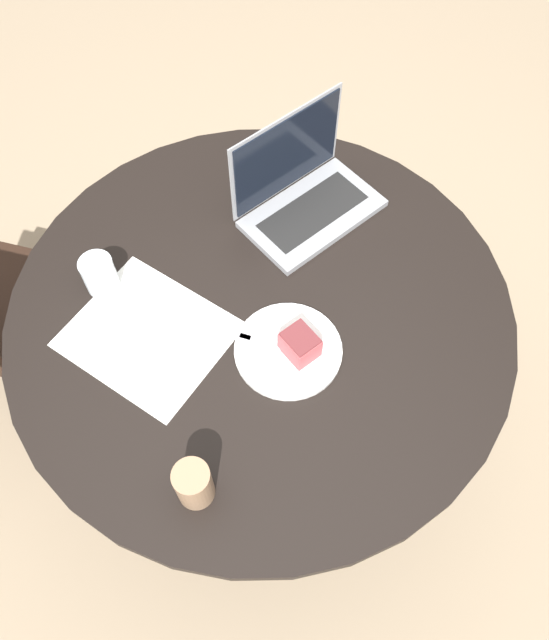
# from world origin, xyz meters

# --- Properties ---
(ground_plane) EXTENTS (12.00, 12.00, 0.00)m
(ground_plane) POSITION_xyz_m (0.00, 0.00, 0.00)
(ground_plane) COLOR gray
(dining_table) EXTENTS (1.19, 1.19, 0.76)m
(dining_table) POSITION_xyz_m (0.00, 0.00, 0.66)
(dining_table) COLOR black
(dining_table) RESTS_ON ground_plane
(paper_document) EXTENTS (0.44, 0.42, 0.00)m
(paper_document) POSITION_xyz_m (0.06, 0.26, 0.77)
(paper_document) COLOR white
(paper_document) RESTS_ON dining_table
(plate) EXTENTS (0.24, 0.24, 0.01)m
(plate) POSITION_xyz_m (-0.13, -0.00, 0.77)
(plate) COLOR white
(plate) RESTS_ON dining_table
(cake_slice) EXTENTS (0.09, 0.08, 0.06)m
(cake_slice) POSITION_xyz_m (-0.15, -0.02, 0.81)
(cake_slice) COLOR #B74C51
(cake_slice) RESTS_ON plate
(fork) EXTENTS (0.14, 0.13, 0.00)m
(fork) POSITION_xyz_m (-0.10, 0.04, 0.78)
(fork) COLOR silver
(fork) RESTS_ON plate
(coffee_glass) EXTENTS (0.07, 0.07, 0.11)m
(coffee_glass) POSITION_xyz_m (-0.32, 0.32, 0.82)
(coffee_glass) COLOR #997556
(coffee_glass) RESTS_ON dining_table
(water_glass) EXTENTS (0.08, 0.08, 0.09)m
(water_glass) POSITION_xyz_m (0.24, 0.30, 0.81)
(water_glass) COLOR silver
(water_glass) RESTS_ON dining_table
(laptop) EXTENTS (0.27, 0.38, 0.26)m
(laptop) POSITION_xyz_m (0.21, -0.24, 0.82)
(laptop) COLOR gray
(laptop) RESTS_ON dining_table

